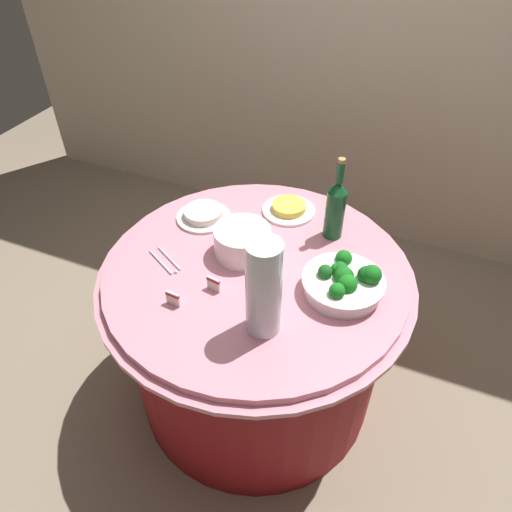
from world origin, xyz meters
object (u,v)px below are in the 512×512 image
at_px(plate_stack, 242,242).
at_px(wine_bottle, 335,208).
at_px(broccoli_bowl, 344,282).
at_px(decorative_fruit_vase, 264,294).
at_px(food_plate_rice, 203,215).
at_px(food_plate_fried_egg, 289,209).
at_px(label_placard_mid, 173,298).
at_px(label_placard_front, 270,276).
at_px(serving_tongs, 166,261).
at_px(label_placard_rear, 213,283).

distance_m(plate_stack, wine_bottle, 0.37).
distance_m(broccoli_bowl, plate_stack, 0.40).
relative_size(decorative_fruit_vase, food_plate_rice, 1.55).
bearing_deg(food_plate_fried_egg, food_plate_rice, -149.68).
bearing_deg(label_placard_mid, broccoli_bowl, 28.73).
xyz_separation_m(wine_bottle, label_placard_front, (-0.13, -0.35, -0.10)).
bearing_deg(wine_bottle, broccoli_bowl, -67.33).
distance_m(serving_tongs, food_plate_rice, 0.29).
distance_m(serving_tongs, label_placard_rear, 0.24).
distance_m(plate_stack, label_placard_mid, 0.35).
distance_m(plate_stack, label_placard_front, 0.19).
height_order(broccoli_bowl, food_plate_fried_egg, broccoli_bowl).
height_order(plate_stack, food_plate_rice, plate_stack).
bearing_deg(food_plate_rice, plate_stack, -30.22).
relative_size(decorative_fruit_vase, serving_tongs, 2.11).
xyz_separation_m(food_plate_rice, label_placard_mid, (0.13, -0.47, 0.01)).
height_order(decorative_fruit_vase, food_plate_rice, decorative_fruit_vase).
xyz_separation_m(plate_stack, food_plate_fried_egg, (0.07, 0.32, -0.04)).
bearing_deg(label_placard_front, label_placard_mid, -139.39).
relative_size(food_plate_fried_egg, label_placard_front, 4.00).
bearing_deg(food_plate_fried_egg, broccoli_bowl, -48.23).
bearing_deg(decorative_fruit_vase, serving_tongs, 161.64).
bearing_deg(label_placard_rear, label_placard_mid, -129.12).
distance_m(food_plate_rice, food_plate_fried_egg, 0.35).
relative_size(wine_bottle, decorative_fruit_vase, 0.99).
xyz_separation_m(plate_stack, wine_bottle, (0.28, 0.23, 0.07)).
bearing_deg(food_plate_rice, label_placard_rear, -57.65).
bearing_deg(food_plate_fried_egg, label_placard_rear, -98.69).
bearing_deg(food_plate_rice, broccoli_bowl, -16.73).
relative_size(wine_bottle, serving_tongs, 2.09).
relative_size(broccoli_bowl, decorative_fruit_vase, 0.82).
height_order(serving_tongs, food_plate_rice, food_plate_rice).
xyz_separation_m(broccoli_bowl, label_placard_mid, (-0.50, -0.28, -0.02)).
height_order(food_plate_rice, label_placard_rear, label_placard_rear).
height_order(plate_stack, label_placard_front, plate_stack).
bearing_deg(food_plate_rice, food_plate_fried_egg, 30.32).
xyz_separation_m(serving_tongs, label_placard_rear, (0.23, -0.06, 0.03)).
xyz_separation_m(plate_stack, food_plate_rice, (-0.24, 0.14, -0.04)).
distance_m(decorative_fruit_vase, serving_tongs, 0.49).
height_order(decorative_fruit_vase, label_placard_rear, decorative_fruit_vase).
bearing_deg(broccoli_bowl, food_plate_fried_egg, 131.77).
relative_size(broccoli_bowl, wine_bottle, 0.83).
bearing_deg(label_placard_rear, label_placard_front, 32.92).
relative_size(broccoli_bowl, label_placard_mid, 5.09).
bearing_deg(plate_stack, food_plate_fried_egg, 77.63).
distance_m(wine_bottle, label_placard_front, 0.38).
height_order(serving_tongs, label_placard_front, label_placard_front).
relative_size(label_placard_front, label_placard_mid, 1.00).
distance_m(broccoli_bowl, food_plate_rice, 0.66).
distance_m(wine_bottle, serving_tongs, 0.66).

